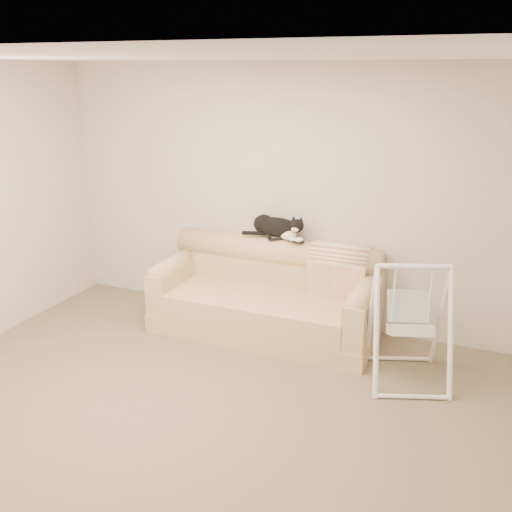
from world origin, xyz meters
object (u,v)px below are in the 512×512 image
(remote_a, at_px, (277,238))
(tuxedo_cat, at_px, (277,227))
(remote_b, at_px, (296,241))
(sofa, at_px, (267,297))
(baby_swing, at_px, (409,323))

(remote_a, height_order, tuxedo_cat, tuxedo_cat)
(remote_b, xyz_separation_m, tuxedo_cat, (-0.21, 0.03, 0.11))
(sofa, bearing_deg, remote_b, 44.77)
(remote_b, height_order, tuxedo_cat, tuxedo_cat)
(sofa, xyz_separation_m, tuxedo_cat, (0.01, 0.25, 0.67))
(remote_b, bearing_deg, remote_a, 178.88)
(sofa, height_order, remote_b, remote_b)
(remote_a, xyz_separation_m, remote_b, (0.21, -0.00, -0.00))
(tuxedo_cat, bearing_deg, remote_b, -8.77)
(remote_a, relative_size, tuxedo_cat, 0.27)
(baby_swing, bearing_deg, tuxedo_cat, 154.69)
(sofa, bearing_deg, baby_swing, -16.56)
(remote_b, distance_m, baby_swing, 1.44)
(remote_a, height_order, baby_swing, baby_swing)
(baby_swing, bearing_deg, remote_a, 155.55)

